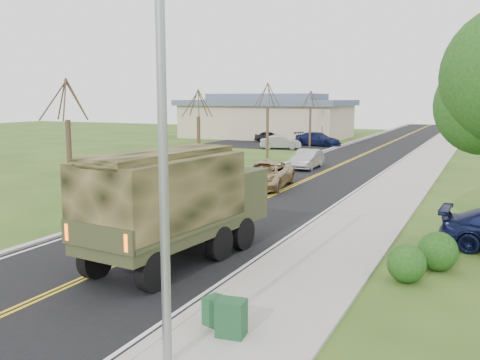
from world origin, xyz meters
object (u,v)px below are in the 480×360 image
Objects in this scene: suv_champagne at (265,175)px; sedan_silver at (307,159)px; utility_box_far at (217,311)px; utility_box_near at (231,318)px; military_truck at (176,198)px.

sedan_silver is (-0.38, 9.08, -0.06)m from suv_champagne.
sedan_silver is at bearing 85.13° from suv_champagne.
utility_box_far is (6.74, -27.27, -0.28)m from sedan_silver.
utility_box_near is 0.64m from utility_box_far.
utility_box_near is (7.27, -27.62, -0.21)m from sedan_silver.
suv_champagne is at bearing -89.16° from sedan_silver.
suv_champagne is 1.29× the size of sedan_silver.
sedan_silver is 28.09m from utility_box_far.
military_truck is 9.34× the size of utility_box_near.
utility_box_near is at bearing -40.72° from military_truck.
military_truck reaches higher than utility_box_near.
sedan_silver is at bearing 120.07° from utility_box_far.
utility_box_near is 1.23× the size of utility_box_far.
suv_champagne is 9.09m from sedan_silver.
utility_box_far is at bearing -77.66° from sedan_silver.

